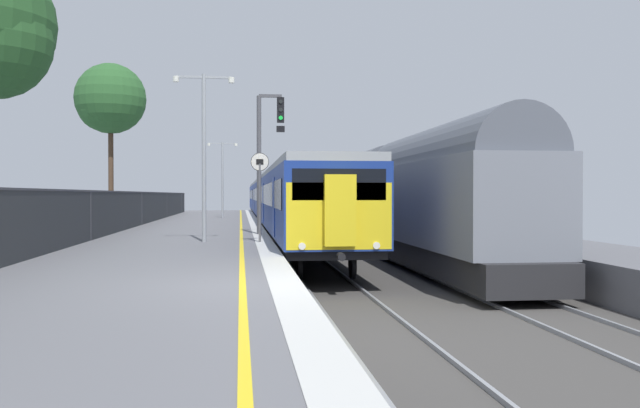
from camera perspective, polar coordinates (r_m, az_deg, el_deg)
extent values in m
cube|color=slate|center=(11.84, -17.32, -9.26)|extent=(6.40, 110.00, 1.00)
cube|color=silver|center=(11.59, -2.98, -6.91)|extent=(0.60, 110.00, 0.01)
cube|color=yellow|center=(11.57, -6.72, -6.93)|extent=(0.12, 110.00, 0.01)
cube|color=#423F3D|center=(13.48, 22.91, -10.64)|extent=(11.00, 110.00, 0.20)
cube|color=gray|center=(11.87, 1.85, -11.46)|extent=(0.07, 110.00, 0.08)
cube|color=gray|center=(12.16, 8.68, -11.17)|extent=(0.07, 110.00, 0.08)
cube|color=gray|center=(13.08, 19.75, -10.36)|extent=(0.07, 110.00, 0.08)
cube|color=gray|center=(13.77, 25.18, -9.82)|extent=(0.07, 110.00, 0.08)
cube|color=navy|center=(26.49, -1.52, 0.18)|extent=(2.80, 19.84, 2.30)
cube|color=black|center=(26.53, -1.52, -2.57)|extent=(2.64, 19.24, 0.25)
cube|color=#93999E|center=(26.50, -1.52, 2.93)|extent=(2.68, 19.84, 0.24)
cube|color=black|center=(26.39, -4.57, 0.83)|extent=(0.02, 18.24, 0.84)
cube|color=#1D3A98|center=(21.44, -4.04, -0.24)|extent=(0.03, 1.10, 1.90)
cube|color=#1D3A98|center=(31.35, -4.95, 0.09)|extent=(0.03, 1.10, 1.90)
cylinder|color=black|center=(19.23, -1.79, -5.34)|extent=(0.12, 0.84, 0.84)
cylinder|color=black|center=(19.43, 2.82, -5.28)|extent=(0.12, 0.84, 0.84)
cylinder|color=black|center=(33.80, -4.00, -2.69)|extent=(0.12, 0.84, 0.84)
cylinder|color=black|center=(33.91, -1.37, -2.67)|extent=(0.12, 0.84, 0.84)
cube|color=navy|center=(46.88, -3.87, 0.46)|extent=(2.80, 19.84, 2.30)
cube|color=black|center=(46.90, -3.86, -1.10)|extent=(2.64, 19.24, 0.25)
cube|color=#93999E|center=(46.89, -3.87, 2.01)|extent=(2.68, 19.84, 0.24)
cube|color=black|center=(46.82, -5.59, 0.82)|extent=(0.02, 18.24, 0.84)
cube|color=#1D3A98|center=(41.87, -5.44, 0.27)|extent=(0.03, 1.10, 1.90)
cube|color=#1D3A98|center=(51.78, -5.72, 0.38)|extent=(0.03, 1.10, 1.90)
cylinder|color=black|center=(39.58, -4.43, -2.18)|extent=(0.12, 0.84, 0.84)
cylinder|color=black|center=(39.68, -2.18, -2.17)|extent=(0.12, 0.84, 0.84)
cylinder|color=black|center=(54.20, -5.10, -1.37)|extent=(0.12, 0.84, 0.84)
cylinder|color=black|center=(54.27, -3.45, -1.36)|extent=(0.12, 0.84, 0.84)
cube|color=navy|center=(67.30, -4.79, 0.56)|extent=(2.80, 19.84, 2.30)
cube|color=black|center=(67.32, -4.79, -0.52)|extent=(2.64, 19.24, 0.25)
cube|color=#93999E|center=(67.31, -4.79, 1.64)|extent=(2.68, 19.84, 0.24)
cube|color=black|center=(67.26, -5.99, 0.82)|extent=(0.02, 18.24, 0.84)
cube|color=#1D3A98|center=(62.30, -5.92, 0.45)|extent=(0.03, 1.10, 1.90)
cube|color=#1D3A98|center=(72.22, -6.05, 0.50)|extent=(0.03, 1.10, 1.90)
cylinder|color=black|center=(59.99, -5.27, -1.16)|extent=(0.12, 0.84, 0.84)
cylinder|color=black|center=(60.06, -3.78, -1.16)|extent=(0.12, 0.84, 0.84)
cylinder|color=black|center=(74.62, -5.59, -0.77)|extent=(0.12, 0.84, 0.84)
cylinder|color=black|center=(74.68, -4.40, -0.77)|extent=(0.12, 0.84, 0.84)
cube|color=yellow|center=(16.68, 1.67, -1.05)|extent=(2.70, 0.10, 1.70)
cube|color=black|center=(16.66, 1.67, 1.70)|extent=(2.40, 0.08, 0.80)
cube|color=yellow|center=(16.54, 1.74, -0.55)|extent=(0.80, 0.24, 1.80)
cylinder|color=white|center=(16.55, -1.57, -3.67)|extent=(0.18, 0.06, 0.18)
cylinder|color=white|center=(16.83, 4.90, -3.60)|extent=(0.18, 0.06, 0.18)
cylinder|color=black|center=(16.46, 1.82, -4.57)|extent=(0.20, 0.35, 0.20)
cube|color=black|center=(46.89, -3.87, 2.31)|extent=(0.60, 0.90, 0.20)
cube|color=#232326|center=(21.58, 10.64, -4.35)|extent=(2.30, 13.32, 0.79)
cube|color=slate|center=(21.50, 10.65, 0.08)|extent=(2.60, 12.52, 2.54)
cylinder|color=#515660|center=(21.52, 10.66, 3.46)|extent=(2.39, 12.12, 2.39)
cylinder|color=black|center=(16.96, 12.89, -6.19)|extent=(0.12, 0.84, 0.84)
cylinder|color=black|center=(17.54, 17.71, -5.98)|extent=(0.12, 0.84, 0.84)
cylinder|color=black|center=(25.87, 5.87, -3.76)|extent=(0.12, 0.84, 0.84)
cylinder|color=black|center=(26.26, 9.20, -3.70)|extent=(0.12, 0.84, 0.84)
cube|color=#232326|center=(35.27, 3.71, -2.34)|extent=(2.30, 13.32, 0.79)
cube|color=slate|center=(35.21, 3.71, 0.37)|extent=(2.60, 12.52, 2.54)
cylinder|color=#515660|center=(35.23, 3.71, 2.44)|extent=(2.39, 12.12, 2.39)
cylinder|color=black|center=(30.56, 3.88, -3.06)|extent=(0.12, 0.84, 0.84)
cylinder|color=black|center=(30.89, 6.72, -3.02)|extent=(0.12, 0.84, 0.84)
cylinder|color=black|center=(39.74, 1.36, -2.16)|extent=(0.12, 0.84, 0.84)
cylinder|color=black|center=(39.99, 3.58, -2.14)|extent=(0.12, 0.84, 0.84)
cube|color=#232326|center=(49.20, 0.68, -1.44)|extent=(2.30, 13.32, 0.79)
cube|color=slate|center=(49.16, 0.68, 0.50)|extent=(2.60, 12.52, 2.54)
cylinder|color=#515660|center=(49.17, 0.68, 1.98)|extent=(2.39, 12.12, 2.39)
cylinder|color=black|center=(44.48, 0.47, -1.84)|extent=(0.12, 0.84, 0.84)
cylinder|color=black|center=(44.71, 2.46, -1.83)|extent=(0.12, 0.84, 0.84)
cylinder|color=black|center=(53.73, -0.80, -1.39)|extent=(0.12, 0.84, 0.84)
cylinder|color=black|center=(53.92, 0.85, -1.38)|extent=(0.12, 0.84, 0.84)
cube|color=#232326|center=(63.21, -1.01, -0.94)|extent=(2.30, 13.32, 0.79)
cube|color=slate|center=(63.18, -1.01, 0.57)|extent=(2.60, 12.52, 2.54)
cylinder|color=#515660|center=(63.19, -1.01, 1.72)|extent=(2.39, 12.12, 2.39)
cylinder|color=black|center=(58.50, -1.30, -1.21)|extent=(0.12, 0.84, 0.84)
cylinder|color=black|center=(58.67, 0.21, -1.20)|extent=(0.12, 0.84, 0.84)
cylinder|color=black|center=(67.78, -2.07, -0.93)|extent=(0.12, 0.84, 0.84)
cylinder|color=black|center=(67.92, -0.76, -0.93)|extent=(0.12, 0.84, 0.84)
cylinder|color=#47474C|center=(26.11, -5.29, 3.37)|extent=(0.18, 0.18, 5.46)
cube|color=#47474C|center=(26.39, -4.31, 9.30)|extent=(0.90, 0.12, 0.12)
cube|color=black|center=(26.34, -3.43, 8.11)|extent=(0.28, 0.20, 1.00)
cylinder|color=black|center=(26.26, -3.42, 8.83)|extent=(0.16, 0.04, 0.16)
cylinder|color=black|center=(26.22, -3.42, 8.14)|extent=(0.16, 0.04, 0.16)
cylinder|color=#19D83F|center=(26.18, -3.42, 7.45)|extent=(0.16, 0.04, 0.16)
cube|color=black|center=(26.25, -3.43, 6.48)|extent=(0.32, 0.16, 0.24)
cylinder|color=#59595B|center=(21.65, -5.22, 0.09)|extent=(0.08, 0.08, 2.58)
cylinder|color=black|center=(21.67, -5.23, 3.64)|extent=(0.59, 0.02, 0.59)
cylinder|color=silver|center=(21.66, -5.23, 3.65)|extent=(0.56, 0.02, 0.56)
cube|color=black|center=(21.65, -5.23, 3.65)|extent=(0.24, 0.01, 0.18)
cylinder|color=#93999E|center=(22.09, -10.00, 3.92)|extent=(0.14, 0.14, 5.53)
cube|color=#93999E|center=(22.37, -8.84, 10.76)|extent=(0.90, 0.08, 0.08)
cylinder|color=silver|center=(22.35, -7.67, 10.56)|extent=(0.20, 0.20, 0.18)
cube|color=#93999E|center=(22.42, -11.18, 10.73)|extent=(0.90, 0.08, 0.08)
cylinder|color=silver|center=(22.45, -12.35, 10.51)|extent=(0.20, 0.20, 0.18)
cylinder|color=#93999E|center=(44.76, -8.43, 2.07)|extent=(0.14, 0.14, 5.11)
cube|color=#93999E|center=(44.88, -7.86, 5.21)|extent=(0.90, 0.08, 0.08)
cylinder|color=silver|center=(44.86, -7.28, 5.11)|extent=(0.20, 0.20, 0.18)
cube|color=#93999E|center=(44.90, -9.01, 5.20)|extent=(0.90, 0.08, 0.08)
cylinder|color=silver|center=(44.91, -9.58, 5.10)|extent=(0.20, 0.20, 0.18)
cylinder|color=#38383D|center=(23.71, -19.24, -0.97)|extent=(0.07, 0.07, 1.69)
cylinder|color=#38383D|center=(35.21, -15.17, -0.38)|extent=(0.07, 0.07, 1.69)
cylinder|color=#38383D|center=(46.80, -13.12, -0.09)|extent=(0.07, 0.07, 1.69)
cylinder|color=#38383D|center=(58.44, -11.88, 0.09)|extent=(0.07, 0.07, 1.69)
cylinder|color=#473323|center=(39.69, -17.63, 2.83)|extent=(0.29, 0.29, 5.96)
sphere|color=#285628|center=(40.04, -17.65, 8.68)|extent=(4.01, 4.01, 4.01)
sphere|color=#285628|center=(39.77, -18.32, 8.00)|extent=(2.74, 2.74, 2.74)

